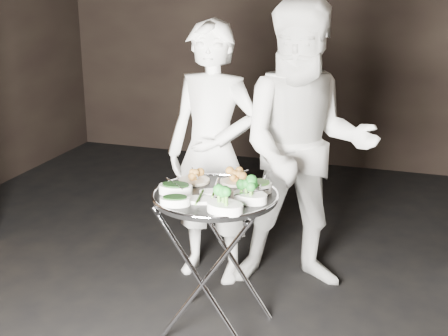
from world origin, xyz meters
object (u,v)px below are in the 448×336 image
(tray_stand, at_px, (216,257))
(serving_tray, at_px, (215,196))
(waiter_left, at_px, (212,154))
(waiter_right, at_px, (305,149))

(tray_stand, xyz_separation_m, serving_tray, (0.00, -0.00, 0.37))
(serving_tray, distance_m, waiter_left, 0.71)
(waiter_left, bearing_deg, tray_stand, -63.35)
(tray_stand, xyz_separation_m, waiter_right, (0.35, 0.73, 0.47))
(serving_tray, bearing_deg, waiter_left, 110.80)
(serving_tray, bearing_deg, waiter_right, 64.69)
(waiter_right, bearing_deg, tray_stand, -130.68)
(waiter_left, relative_size, waiter_right, 0.92)
(waiter_left, distance_m, waiter_right, 0.61)
(serving_tray, xyz_separation_m, waiter_right, (0.35, 0.73, 0.10))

